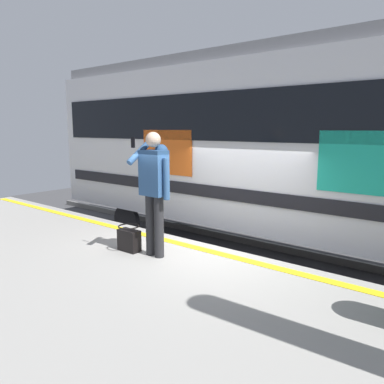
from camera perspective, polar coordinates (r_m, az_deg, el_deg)
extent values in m
plane|color=#3D3D3F|center=(6.65, 2.83, -15.96)|extent=(25.12, 25.12, 0.00)
cube|color=gray|center=(5.11, -11.57, -18.36)|extent=(13.95, 4.07, 0.98)
cube|color=yellow|center=(6.06, 1.20, -8.54)|extent=(13.67, 0.16, 0.01)
cube|color=slate|center=(7.91, 10.11, -11.20)|extent=(18.14, 0.08, 0.16)
cube|color=slate|center=(9.13, 14.57, -8.52)|extent=(18.14, 0.08, 0.16)
cube|color=silver|center=(8.01, 13.68, 6.91)|extent=(11.14, 2.80, 3.16)
cube|color=gray|center=(8.12, 14.18, 18.98)|extent=(10.92, 2.58, 0.24)
cube|color=black|center=(6.76, 8.55, 11.32)|extent=(10.58, 0.03, 0.90)
cube|color=black|center=(6.86, 8.25, -0.63)|extent=(10.58, 0.03, 0.24)
cube|color=#19A58C|center=(6.01, 24.56, 4.01)|extent=(1.35, 0.02, 0.92)
cube|color=#D85919|center=(7.95, -3.83, 6.00)|extent=(1.35, 0.02, 0.92)
cylinder|color=black|center=(9.62, -9.80, -4.31)|extent=(0.84, 0.12, 0.84)
cylinder|color=black|center=(11.18, -1.10, -2.23)|extent=(0.84, 0.12, 0.84)
cylinder|color=#262628|center=(5.59, -5.00, -5.26)|extent=(0.14, 0.14, 0.92)
cylinder|color=#262628|center=(5.72, -6.30, -4.96)|extent=(0.14, 0.14, 0.92)
cube|color=#2D517F|center=(5.51, -5.79, 2.87)|extent=(0.40, 0.24, 0.66)
sphere|color=#2D517F|center=(5.59, -4.68, 6.18)|extent=(0.20, 0.20, 0.20)
sphere|color=beige|center=(5.47, -5.87, 7.87)|extent=(0.22, 0.22, 0.22)
cylinder|color=#2D517F|center=(5.34, -3.88, 1.98)|extent=(0.09, 0.09, 0.59)
cylinder|color=#2D517F|center=(5.59, -8.10, 5.80)|extent=(0.09, 0.42, 0.33)
cube|color=black|center=(5.52, -8.90, 7.40)|extent=(0.07, 0.02, 0.15)
cube|color=black|center=(6.01, -9.46, -7.21)|extent=(0.37, 0.18, 0.34)
torus|color=black|center=(5.95, -9.52, -5.11)|extent=(0.33, 0.33, 0.02)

